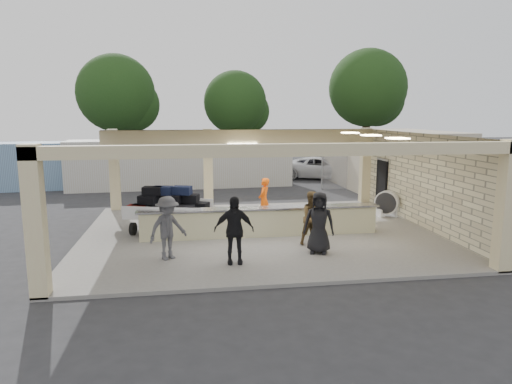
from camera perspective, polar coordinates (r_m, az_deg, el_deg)
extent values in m
plane|color=#27272A|center=(16.08, 0.29, -5.35)|extent=(120.00, 120.00, 0.00)
cube|color=slate|center=(16.07, 0.29, -5.18)|extent=(12.00, 10.00, 0.10)
cube|color=#D0BA8B|center=(15.54, 0.30, 7.21)|extent=(12.00, 10.00, 0.02)
cube|color=beige|center=(17.67, 19.90, 1.23)|extent=(0.02, 10.00, 3.50)
cube|color=black|center=(20.56, 15.43, 0.90)|extent=(0.10, 0.95, 2.10)
cube|color=#D0BA8B|center=(20.26, -1.81, 6.95)|extent=(12.00, 0.50, 0.60)
cube|color=#D0BA8B|center=(10.80, 4.34, 5.25)|extent=(12.00, 0.30, 0.30)
cube|color=#D0BA8B|center=(20.46, -17.28, 2.61)|extent=(0.40, 0.40, 3.50)
cube|color=#D0BA8B|center=(20.25, -6.01, 2.92)|extent=(0.40, 0.40, 3.50)
cube|color=#D0BA8B|center=(21.88, 13.47, 3.22)|extent=(0.40, 0.40, 3.50)
cube|color=#D0BA8B|center=(11.32, -25.86, -3.44)|extent=(0.40, 0.40, 3.50)
cube|color=#D0BA8B|center=(13.58, 28.80, -1.61)|extent=(0.40, 0.40, 3.50)
cube|color=white|center=(20.03, -1.72, 6.00)|extent=(1.30, 0.12, 0.06)
cube|color=#FFEABF|center=(17.96, 11.69, 7.26)|extent=(0.55, 0.55, 0.04)
cube|color=#FFEABF|center=(16.11, 14.16, 6.90)|extent=(0.55, 0.55, 0.04)
cube|color=#FFEABF|center=(14.28, 17.27, 6.42)|extent=(0.55, 0.55, 0.04)
cube|color=beige|center=(15.47, 0.58, -3.86)|extent=(8.00, 0.50, 0.90)
cube|color=#B7B7BC|center=(15.36, 0.58, -2.05)|extent=(8.20, 0.58, 0.06)
cube|color=silver|center=(16.22, -10.77, -2.63)|extent=(3.10, 2.35, 0.13)
cylinder|color=black|center=(16.14, -15.11, -4.46)|extent=(0.25, 0.46, 0.44)
cylinder|color=black|center=(17.23, -13.59, -3.50)|extent=(0.25, 0.46, 0.44)
cylinder|color=black|center=(15.45, -7.51, -4.84)|extent=(0.25, 0.46, 0.44)
cylinder|color=black|center=(16.58, -6.44, -3.81)|extent=(0.25, 0.46, 0.44)
cube|color=silver|center=(16.94, -9.93, -1.31)|extent=(2.66, 0.81, 0.33)
cube|color=silver|center=(15.41, -11.74, -2.48)|extent=(2.66, 0.81, 0.33)
cube|color=black|center=(16.17, -14.12, -2.04)|extent=(0.73, 0.58, 0.29)
cube|color=black|center=(15.90, -11.54, -2.13)|extent=(0.73, 0.58, 0.29)
cube|color=black|center=(15.67, -8.87, -2.22)|extent=(0.73, 0.58, 0.29)
cube|color=black|center=(16.77, -13.30, -1.58)|extent=(0.73, 0.58, 0.29)
cube|color=black|center=(16.52, -10.80, -1.67)|extent=(0.73, 0.58, 0.29)
cube|color=black|center=(16.29, -8.22, -1.75)|extent=(0.73, 0.58, 0.29)
cube|color=black|center=(16.13, -13.30, -0.95)|extent=(0.73, 0.58, 0.29)
cube|color=black|center=(16.08, -10.45, -0.88)|extent=(0.73, 0.58, 0.29)
cube|color=black|center=(16.13, -8.35, -0.79)|extent=(0.73, 0.58, 0.29)
cube|color=black|center=(16.57, -11.92, -0.62)|extent=(0.73, 0.58, 0.29)
cube|color=black|center=(16.14, -11.60, 0.19)|extent=(0.73, 0.58, 0.29)
cube|color=black|center=(16.04, -9.24, 0.20)|extent=(0.73, 0.58, 0.29)
cube|color=#590F0C|center=(16.11, -14.63, -2.10)|extent=(0.73, 0.58, 0.29)
cube|color=black|center=(16.21, -7.10, -1.78)|extent=(0.73, 0.58, 0.29)
cube|color=black|center=(16.53, -10.35, -0.59)|extent=(0.73, 0.58, 0.29)
cube|color=black|center=(16.14, -12.84, 0.15)|extent=(0.73, 0.58, 0.29)
cylinder|color=silver|center=(19.07, 16.05, -1.25)|extent=(0.91, 0.86, 0.94)
cylinder|color=black|center=(19.07, 16.05, -1.25)|extent=(0.86, 0.82, 0.84)
cube|color=silver|center=(19.02, 15.13, -2.52)|extent=(0.06, 0.52, 0.31)
cube|color=silver|center=(19.28, 16.84, -2.44)|extent=(0.06, 0.52, 0.31)
imported|color=#FA590D|center=(17.25, 1.00, -1.05)|extent=(0.60, 0.71, 1.71)
imported|color=brown|center=(14.47, 7.12, -3.27)|extent=(0.88, 0.52, 1.70)
imported|color=black|center=(12.57, -2.78, -4.77)|extent=(1.12, 0.46, 1.88)
imported|color=#4A4B4F|center=(13.14, -10.98, -4.44)|extent=(1.20, 1.00, 1.82)
imported|color=black|center=(13.61, 7.88, -3.81)|extent=(0.97, 0.65, 1.84)
imported|color=white|center=(29.98, 8.14, 2.99)|extent=(5.45, 4.08, 1.41)
imported|color=white|center=(32.14, 18.74, 2.90)|extent=(4.14, 1.75, 1.28)
imported|color=black|center=(31.55, 9.69, 3.39)|extent=(4.67, 1.92, 1.52)
cube|color=beige|center=(26.77, -9.25, 3.57)|extent=(12.70, 3.18, 2.73)
cube|color=#7AA2C4|center=(28.81, -27.31, 2.92)|extent=(10.15, 3.10, 2.60)
cylinder|color=gray|center=(25.64, 8.22, 2.51)|extent=(0.06, 0.06, 2.00)
cylinder|color=gray|center=(26.29, 12.40, 2.56)|extent=(0.06, 0.06, 2.00)
cylinder|color=gray|center=(27.07, 16.36, 2.60)|extent=(0.06, 0.06, 2.00)
cylinder|color=gray|center=(27.98, 20.08, 2.62)|extent=(0.06, 0.06, 2.00)
cylinder|color=gray|center=(28.99, 23.56, 2.63)|extent=(0.06, 0.06, 2.00)
cylinder|color=gray|center=(30.10, 26.78, 2.63)|extent=(0.06, 0.06, 2.00)
cube|color=gray|center=(27.98, 20.08, 2.62)|extent=(12.00, 0.02, 2.00)
cylinder|color=gray|center=(27.88, 20.20, 4.66)|extent=(12.00, 0.05, 0.05)
cylinder|color=#382619|center=(39.78, -16.84, 6.55)|extent=(0.70, 0.70, 4.50)
sphere|color=black|center=(39.76, -17.10, 11.74)|extent=(6.30, 6.30, 6.30)
sphere|color=black|center=(40.18, -15.19, 10.51)|extent=(4.50, 4.50, 4.50)
cylinder|color=#382619|center=(41.63, -2.59, 6.74)|extent=(0.70, 0.70, 4.00)
sphere|color=black|center=(41.58, -2.62, 11.15)|extent=(5.60, 5.60, 5.60)
sphere|color=black|center=(42.31, -1.06, 10.05)|extent=(4.00, 4.00, 4.00)
cylinder|color=#382619|center=(43.58, 13.57, 7.27)|extent=(0.70, 0.70, 5.00)
sphere|color=black|center=(43.61, 13.79, 12.53)|extent=(7.00, 7.00, 7.00)
sphere|color=black|center=(44.59, 14.89, 11.13)|extent=(5.00, 5.00, 5.00)
cube|color=beige|center=(28.12, 16.49, 4.08)|extent=(6.00, 8.00, 3.20)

